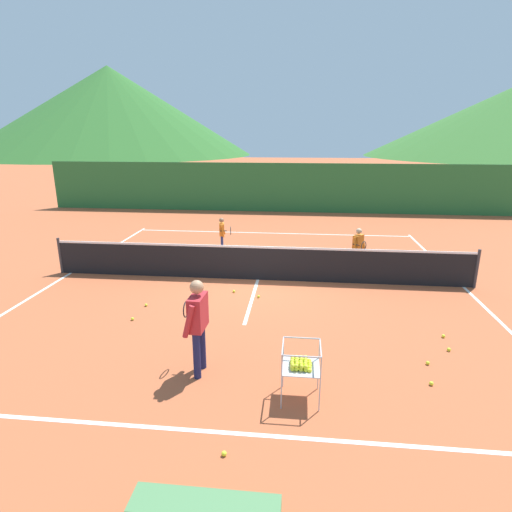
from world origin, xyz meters
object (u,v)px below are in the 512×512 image
instructor (198,318)px  ball_cart (300,364)px  tennis_ball_2 (224,454)px  tennis_net (258,263)px  tennis_ball_0 (259,296)px  tennis_ball_6 (431,383)px  tennis_ball_7 (443,336)px  student_0 (222,232)px  tennis_ball_5 (146,305)px  tennis_ball_3 (132,319)px  tennis_ball_1 (428,363)px  student_1 (358,245)px  tennis_ball_9 (449,349)px  tennis_ball_4 (234,291)px

instructor → ball_cart: instructor is taller
tennis_ball_2 → tennis_net: bearing=92.1°
tennis_ball_0 → tennis_ball_6: bearing=-47.3°
tennis_ball_2 → tennis_ball_7: (3.81, 3.61, 0.00)m
ball_cart → tennis_ball_0: ball_cart is taller
instructor → student_0: (-0.98, 7.47, -0.29)m
tennis_ball_5 → instructor: bearing=-53.7°
tennis_ball_6 → tennis_ball_7: 1.88m
tennis_ball_0 → tennis_ball_3: 3.07m
tennis_ball_1 → tennis_ball_7: bearing=60.8°
student_0 → tennis_ball_7: (5.55, -5.72, -0.68)m
student_1 → tennis_ball_1: 5.39m
tennis_net → ball_cart: tennis_net is taller
student_0 → instructor: bearing=-82.5°
instructor → tennis_ball_1: 4.13m
tennis_ball_1 → tennis_ball_9: size_ratio=1.00×
tennis_net → tennis_ball_1: bearing=-50.0°
tennis_ball_3 → tennis_ball_4: 2.70m
tennis_ball_1 → tennis_ball_4: size_ratio=1.00×
instructor → tennis_ball_2: bearing=-67.8°
tennis_ball_0 → tennis_ball_2: size_ratio=1.00×
instructor → student_0: 7.54m
student_0 → tennis_ball_6: size_ratio=17.49×
tennis_ball_0 → tennis_ball_7: size_ratio=1.00×
instructor → tennis_ball_0: bearing=79.0°
tennis_net → tennis_ball_0: tennis_net is taller
student_1 → tennis_ball_7: bearing=-74.2°
ball_cart → tennis_ball_1: 2.63m
instructor → tennis_ball_4: instructor is taller
tennis_ball_6 → tennis_ball_9: (0.66, 1.18, 0.00)m
student_1 → tennis_ball_1: bearing=-83.7°
student_1 → tennis_ball_3: student_1 is taller
tennis_ball_4 → tennis_ball_7: same height
tennis_ball_3 → instructor: bearing=-43.6°
tennis_ball_0 → tennis_ball_2: bearing=-89.0°
tennis_ball_5 → tennis_ball_7: size_ratio=1.00×
tennis_ball_2 → ball_cart: bearing=54.1°
tennis_ball_2 → tennis_ball_3: size_ratio=1.00×
student_0 → tennis_ball_5: bearing=-101.1°
student_0 → tennis_ball_2: 9.51m
tennis_ball_6 → tennis_ball_7: size_ratio=1.00×
tennis_net → tennis_ball_0: size_ratio=171.26×
instructor → tennis_ball_1: bearing=9.4°
tennis_ball_7 → tennis_ball_0: bearing=156.5°
tennis_ball_1 → tennis_ball_9: same height
instructor → tennis_ball_2: size_ratio=24.66×
student_0 → tennis_ball_0: (1.65, -4.02, -0.68)m
instructor → ball_cart: bearing=-18.1°
tennis_net → tennis_ball_0: (0.15, -1.31, -0.47)m
ball_cart → tennis_ball_9: bearing=32.1°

